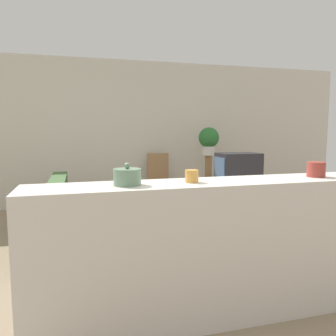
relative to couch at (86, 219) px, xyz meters
name	(u,v)px	position (x,y,z in m)	size (l,w,h in m)	color
ground_plane	(186,279)	(0.87, -1.38, -0.28)	(14.00, 14.00, 0.00)	gray
wall_back	(129,133)	(0.87, 2.05, 1.07)	(9.00, 0.06, 2.70)	beige
couch	(86,219)	(0.00, 0.00, 0.00)	(0.97, 1.92, 0.78)	#476B3D
tv_stand	(237,203)	(2.35, 0.45, -0.03)	(0.95, 0.47, 0.50)	#9E754C
television	(238,170)	(2.34, 0.45, 0.50)	(0.64, 0.44, 0.55)	#232328
wooden_chair	(160,178)	(1.38, 1.67, 0.25)	(0.44, 0.44, 0.98)	#9E754C
plant_stand	(208,180)	(2.25, 1.43, 0.19)	(0.13, 0.13, 0.94)	#9E754C
potted_plant	(209,140)	(2.25, 1.43, 0.95)	(0.38, 0.38, 0.51)	white
foreground_counter	(213,250)	(0.87, -2.01, 0.24)	(2.68, 0.44, 1.03)	silver
decorative_bowl	(127,177)	(0.24, -2.01, 0.81)	(0.19, 0.19, 0.15)	gray
candle_jar	(192,176)	(0.70, -2.01, 0.80)	(0.10, 0.10, 0.09)	gold
coffee_tin	(316,169)	(1.75, -2.01, 0.81)	(0.14, 0.14, 0.12)	#99382D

